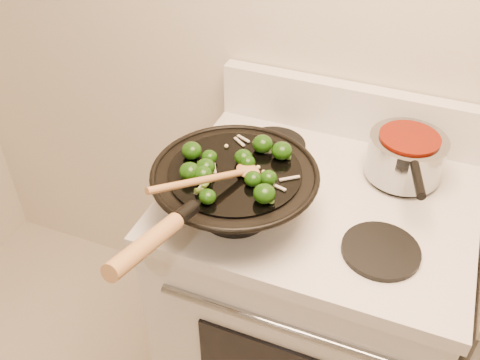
% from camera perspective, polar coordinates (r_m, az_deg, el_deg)
% --- Properties ---
extents(stove, '(0.78, 0.67, 1.08)m').
position_cam_1_polar(stove, '(1.73, 7.22, -12.79)').
color(stove, white).
rests_on(stove, ground).
extents(wok, '(0.40, 0.66, 0.25)m').
position_cam_1_polar(wok, '(1.27, -0.64, -1.01)').
color(wok, black).
rests_on(wok, stove).
extents(stirfry, '(0.29, 0.28, 0.04)m').
position_cam_1_polar(stirfry, '(1.23, -0.64, 1.51)').
color(stirfry, '#143908').
rests_on(stirfry, wok).
extents(wooden_spoon, '(0.18, 0.27, 0.09)m').
position_cam_1_polar(wooden_spoon, '(1.18, -1.98, 0.41)').
color(wooden_spoon, '#AC7744').
rests_on(wooden_spoon, wok).
extents(saucepan, '(0.20, 0.32, 0.12)m').
position_cam_1_polar(saucepan, '(1.46, 17.27, 2.51)').
color(saucepan, '#909498').
rests_on(saucepan, stove).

